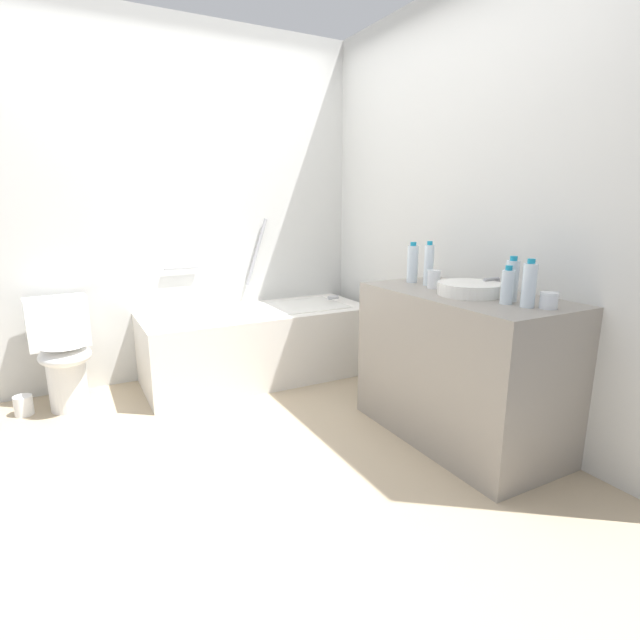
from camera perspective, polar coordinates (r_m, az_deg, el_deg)
ground_plane at (r=2.79m, az=-8.73°, el=-14.45°), size 3.80×3.80×0.00m
wall_back_tiled at (r=3.82m, az=-16.72°, el=12.79°), size 3.20×0.10×2.58m
wall_right_mirror at (r=3.24m, az=15.96°, el=12.81°), size 0.10×3.10×2.58m
bathtub at (r=3.71m, az=-7.33°, el=-2.52°), size 1.68×0.71×1.19m
toilet at (r=3.54m, az=-28.07°, el=-3.34°), size 0.38×0.51×0.73m
vanity_counter at (r=2.81m, az=16.16°, el=-5.36°), size 0.60×1.16×0.84m
sink_basin at (r=2.66m, az=17.22°, el=3.54°), size 0.33×0.33×0.06m
sink_faucet at (r=2.80m, az=20.04°, el=3.86°), size 0.12×0.15×0.08m
water_bottle_0 at (r=2.42m, az=23.46°, el=3.84°), size 0.06×0.06×0.22m
water_bottle_1 at (r=2.90m, az=12.72°, el=6.39°), size 0.06×0.06×0.26m
water_bottle_2 at (r=2.54m, az=21.70°, el=4.37°), size 0.06×0.06×0.22m
water_bottle_3 at (r=2.47m, az=21.25°, el=3.73°), size 0.06×0.06×0.18m
water_bottle_4 at (r=3.00m, az=10.87°, el=6.56°), size 0.07×0.07×0.24m
drinking_glass_0 at (r=2.44m, az=25.40°, el=2.09°), size 0.08×0.08×0.08m
drinking_glass_1 at (r=2.82m, az=13.29°, el=4.71°), size 0.07×0.07×0.10m
toilet_paper_roll at (r=3.62m, az=-31.61°, el=-8.59°), size 0.11×0.11×0.13m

